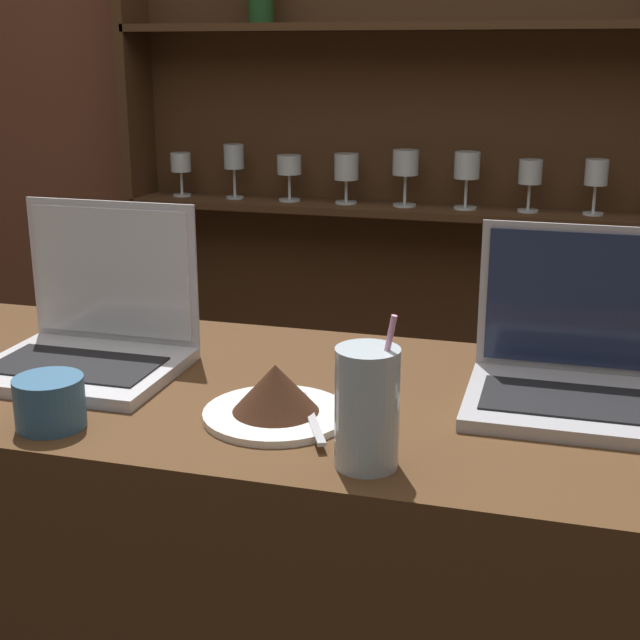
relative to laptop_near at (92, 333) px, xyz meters
name	(u,v)px	position (x,y,z in m)	size (l,w,h in m)	color
back_wall	(444,87)	(0.35, 1.31, 0.32)	(7.00, 0.06, 2.70)	brown
back_shelf	(408,228)	(0.27, 1.23, -0.05)	(1.58, 0.18, 1.88)	#472D19
laptop_near	(92,333)	(0.00, 0.00, 0.00)	(0.29, 0.24, 0.25)	silver
laptop_far	(578,366)	(0.72, 0.05, 0.00)	(0.30, 0.23, 0.24)	#ADADB2
cake_plate	(276,396)	(0.34, -0.12, -0.02)	(0.20, 0.20, 0.08)	white
water_glass	(367,408)	(0.49, -0.23, 0.02)	(0.08, 0.08, 0.19)	silver
coffee_cup	(50,402)	(0.06, -0.23, -0.02)	(0.09, 0.09, 0.07)	#38668C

